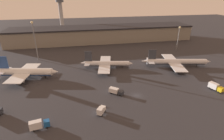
% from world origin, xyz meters
% --- Properties ---
extents(ground, '(600.00, 600.00, 0.00)m').
position_xyz_m(ground, '(0.00, 0.00, 0.00)').
color(ground, '#2D2D33').
extents(terminal_building, '(184.74, 30.22, 15.14)m').
position_xyz_m(terminal_building, '(0.00, 109.06, 7.61)').
color(terminal_building, gray).
rests_on(terminal_building, ground).
extents(airplane_0, '(38.81, 29.31, 13.61)m').
position_xyz_m(airplane_0, '(-57.86, 31.88, 3.85)').
color(airplane_0, white).
rests_on(airplane_0, ground).
extents(airplane_1, '(35.90, 31.82, 11.71)m').
position_xyz_m(airplane_1, '(-8.72, 37.67, 2.97)').
color(airplane_1, silver).
rests_on(airplane_1, ground).
extents(airplane_2, '(47.27, 33.96, 11.87)m').
position_xyz_m(airplane_2, '(38.39, 30.85, 3.22)').
color(airplane_2, silver).
rests_on(airplane_2, ground).
extents(service_vehicle_0, '(4.38, 5.09, 3.29)m').
position_xyz_m(service_vehicle_0, '(-19.25, -10.55, 1.81)').
color(service_vehicle_0, white).
rests_on(service_vehicle_0, ground).
extents(service_vehicle_2, '(4.66, 7.74, 3.62)m').
position_xyz_m(service_vehicle_2, '(41.78, -2.95, 2.00)').
color(service_vehicle_2, gold).
rests_on(service_vehicle_2, ground).
extents(service_vehicle_3, '(7.34, 6.53, 2.98)m').
position_xyz_m(service_vehicle_3, '(-9.78, 3.71, 1.70)').
color(service_vehicle_3, '#282D38').
rests_on(service_vehicle_3, ground).
extents(service_vehicle_4, '(7.31, 3.41, 3.77)m').
position_xyz_m(service_vehicle_4, '(-43.10, -14.71, 2.07)').
color(service_vehicle_4, '#195199').
rests_on(service_vehicle_4, ground).
extents(lamp_post_0, '(1.80, 1.80, 28.56)m').
position_xyz_m(lamp_post_0, '(-56.58, 63.18, 17.85)').
color(lamp_post_0, slate).
rests_on(lamp_post_0, ground).
extents(lamp_post_1, '(1.80, 1.80, 21.00)m').
position_xyz_m(lamp_post_1, '(58.27, 63.18, 13.67)').
color(lamp_post_1, slate).
rests_on(lamp_post_1, ground).
extents(control_tower, '(9.00, 9.00, 43.29)m').
position_xyz_m(control_tower, '(-42.98, 156.03, 25.14)').
color(control_tower, '#99999E').
rests_on(control_tower, ground).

